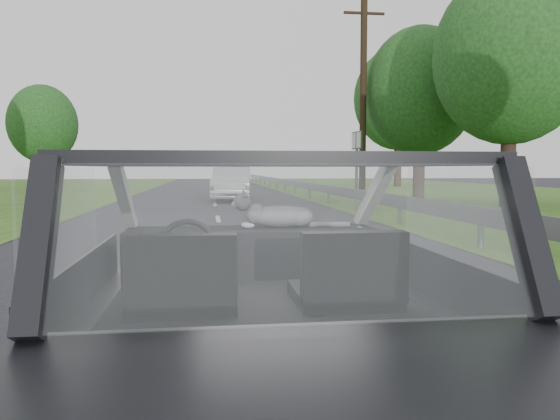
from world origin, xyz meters
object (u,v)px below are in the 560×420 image
object	(u,v)px
highway_sign	(357,168)
cat	(281,215)
subject_car	(261,292)
utility_pole	(363,98)
other_car	(232,184)

from	to	relation	value
highway_sign	cat	bearing A→B (deg)	-110.31
subject_car	utility_pole	distance (m)	21.15
other_car	highway_sign	xyz separation A→B (m)	(4.59, -3.18, 0.65)
subject_car	highway_sign	world-z (taller)	highway_sign
subject_car	cat	world-z (taller)	subject_car
subject_car	highway_sign	xyz separation A→B (m)	(5.35, 17.34, 0.66)
subject_car	highway_sign	distance (m)	18.16
cat	highway_sign	distance (m)	17.48
cat	highway_sign	bearing A→B (deg)	72.45
other_car	highway_sign	world-z (taller)	highway_sign
cat	highway_sign	world-z (taller)	highway_sign
cat	highway_sign	size ratio (longest dim) A/B	0.20
subject_car	other_car	xyz separation A→B (m)	(0.76, 20.53, 0.01)
cat	utility_pole	size ratio (longest dim) A/B	0.06
subject_car	other_car	size ratio (longest dim) A/B	0.90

